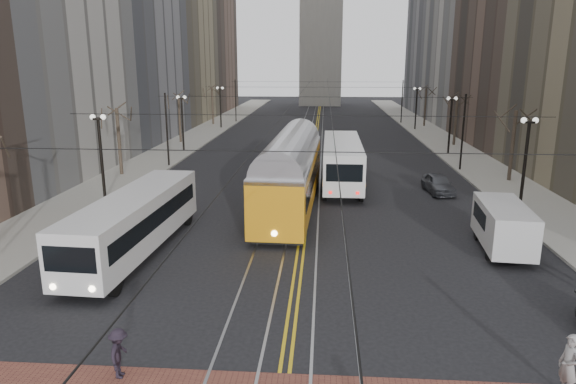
# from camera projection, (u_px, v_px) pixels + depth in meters

# --- Properties ---
(ground) EXTENTS (260.00, 260.00, 0.00)m
(ground) POSITION_uv_depth(u_px,v_px,m) (287.00, 355.00, 16.49)
(ground) COLOR black
(ground) RESTS_ON ground
(sidewalk_left) EXTENTS (5.00, 140.00, 0.15)m
(sidewalk_left) POSITION_uv_depth(u_px,v_px,m) (189.00, 141.00, 61.03)
(sidewalk_left) COLOR gray
(sidewalk_left) RESTS_ON ground
(sidewalk_right) EXTENTS (5.00, 140.00, 0.15)m
(sidewalk_right) POSITION_uv_depth(u_px,v_px,m) (445.00, 144.00, 58.97)
(sidewalk_right) COLOR gray
(sidewalk_right) RESTS_ON ground
(streetcar_rails) EXTENTS (4.80, 130.00, 0.02)m
(streetcar_rails) POSITION_uv_depth(u_px,v_px,m) (315.00, 143.00, 60.01)
(streetcar_rails) COLOR gray
(streetcar_rails) RESTS_ON ground
(centre_lines) EXTENTS (0.42, 130.00, 0.01)m
(centre_lines) POSITION_uv_depth(u_px,v_px,m) (315.00, 143.00, 60.01)
(centre_lines) COLOR gold
(centre_lines) RESTS_ON ground
(building_left_far) EXTENTS (16.00, 20.00, 40.00)m
(building_left_far) POSITION_uv_depth(u_px,v_px,m) (185.00, 3.00, 96.52)
(building_left_far) COLOR brown
(building_left_far) RESTS_ON ground
(building_right_far) EXTENTS (16.00, 20.00, 40.00)m
(building_right_far) POSITION_uv_depth(u_px,v_px,m) (461.00, 1.00, 93.02)
(building_right_far) COLOR slate
(building_right_far) RESTS_ON ground
(lamp_posts) EXTENTS (27.60, 57.20, 5.60)m
(lamp_posts) POSITION_uv_depth(u_px,v_px,m) (311.00, 140.00, 43.61)
(lamp_posts) COLOR black
(lamp_posts) RESTS_ON ground
(street_trees) EXTENTS (31.68, 53.28, 5.60)m
(street_trees) POSITION_uv_depth(u_px,v_px,m) (313.00, 130.00, 49.90)
(street_trees) COLOR #382D23
(street_trees) RESTS_ON ground
(trolley_wires) EXTENTS (25.96, 120.00, 6.60)m
(trolley_wires) POSITION_uv_depth(u_px,v_px,m) (313.00, 120.00, 49.26)
(trolley_wires) COLOR black
(trolley_wires) RESTS_ON ground
(transit_bus) EXTENTS (3.10, 11.96, 2.96)m
(transit_bus) POSITION_uv_depth(u_px,v_px,m) (135.00, 224.00, 25.02)
(transit_bus) COLOR silver
(transit_bus) RESTS_ON ground
(streetcar) EXTENTS (3.56, 16.15, 3.78)m
(streetcar) POSITION_uv_depth(u_px,v_px,m) (291.00, 179.00, 33.00)
(streetcar) COLOR orange
(streetcar) RESTS_ON ground
(rear_bus) EXTENTS (2.87, 12.77, 3.33)m
(rear_bus) POSITION_uv_depth(u_px,v_px,m) (342.00, 163.00, 39.44)
(rear_bus) COLOR white
(rear_bus) RESTS_ON ground
(cargo_van) EXTENTS (2.53, 5.49, 2.36)m
(cargo_van) POSITION_uv_depth(u_px,v_px,m) (503.00, 228.00, 25.40)
(cargo_van) COLOR silver
(cargo_van) RESTS_ON ground
(sedan_grey) EXTENTS (2.03, 4.20, 1.38)m
(sedan_grey) POSITION_uv_depth(u_px,v_px,m) (438.00, 183.00, 36.96)
(sedan_grey) COLOR #43454B
(sedan_grey) RESTS_ON ground
(pedestrian_b) EXTENTS (0.59, 0.77, 1.88)m
(pedestrian_b) POSITION_uv_depth(u_px,v_px,m) (569.00, 366.00, 14.26)
(pedestrian_b) COLOR gray
(pedestrian_b) RESTS_ON crosswalk_band
(pedestrian_d) EXTENTS (0.65, 1.04, 1.55)m
(pedestrian_d) POSITION_uv_depth(u_px,v_px,m) (119.00, 353.00, 15.19)
(pedestrian_d) COLOR black
(pedestrian_d) RESTS_ON crosswalk_band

